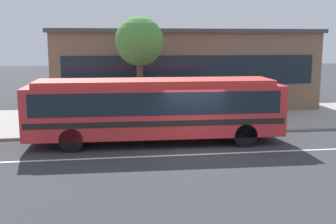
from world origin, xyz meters
name	(u,v)px	position (x,y,z in m)	size (l,w,h in m)	color
ground_plane	(194,149)	(0.00, 0.00, 0.00)	(120.00, 120.00, 0.00)	#343439
sidewalk_slab	(170,119)	(0.00, 6.66, 0.06)	(60.00, 8.00, 0.12)	#A19A95
lane_stripe_center	(198,154)	(0.00, -0.80, 0.00)	(56.00, 0.16, 0.01)	silver
transit_bus	(156,106)	(-1.47, 1.31, 1.65)	(11.09, 2.76, 2.83)	red
pedestrian_waiting_near_sign	(66,114)	(-5.47, 3.14, 1.10)	(0.47, 0.47, 1.68)	#2E2834
pedestrian_walking_along_curb	(207,108)	(1.40, 3.74, 1.10)	(0.46, 0.46, 1.66)	#2B3131
street_tree_near_stop	(140,42)	(-1.77, 6.12, 4.39)	(2.64, 2.64, 5.64)	brown
station_building	(181,68)	(1.49, 11.77, 2.60)	(17.05, 7.88, 5.18)	#816049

